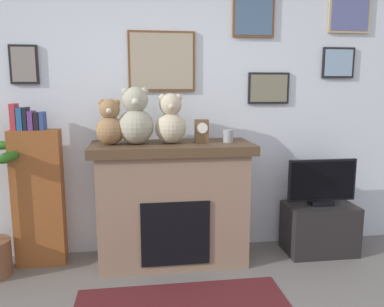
{
  "coord_description": "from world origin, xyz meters",
  "views": [
    {
      "loc": [
        -0.25,
        -1.61,
        1.53
      ],
      "look_at": [
        0.21,
        1.67,
        0.97
      ],
      "focal_mm": 36.19,
      "sensor_mm": 36.0,
      "label": 1
    }
  ],
  "objects_px": {
    "teddy_bear_grey": "(171,121)",
    "fireplace": "(172,202)",
    "teddy_bear_tan": "(110,124)",
    "bookshelf": "(38,194)",
    "television": "(322,183)",
    "mantel_clock": "(202,131)",
    "candle_jar": "(228,136)",
    "tv_stand": "(319,228)",
    "teddy_bear_brown": "(136,119)"
  },
  "relations": [
    {
      "from": "television",
      "to": "teddy_bear_tan",
      "type": "distance_m",
      "value": 1.97
    },
    {
      "from": "candle_jar",
      "to": "teddy_bear_tan",
      "type": "relative_size",
      "value": 0.29
    },
    {
      "from": "fireplace",
      "to": "tv_stand",
      "type": "height_order",
      "value": "fireplace"
    },
    {
      "from": "bookshelf",
      "to": "fireplace",
      "type": "bearing_deg",
      "value": -3.83
    },
    {
      "from": "tv_stand",
      "to": "television",
      "type": "xyz_separation_m",
      "value": [
        0.0,
        -0.0,
        0.44
      ]
    },
    {
      "from": "television",
      "to": "bookshelf",
      "type": "bearing_deg",
      "value": 177.69
    },
    {
      "from": "fireplace",
      "to": "teddy_bear_tan",
      "type": "relative_size",
      "value": 3.62
    },
    {
      "from": "teddy_bear_grey",
      "to": "candle_jar",
      "type": "bearing_deg",
      "value": 0.06
    },
    {
      "from": "bookshelf",
      "to": "television",
      "type": "relative_size",
      "value": 2.18
    },
    {
      "from": "tv_stand",
      "to": "bookshelf",
      "type": "bearing_deg",
      "value": 177.73
    },
    {
      "from": "bookshelf",
      "to": "mantel_clock",
      "type": "height_order",
      "value": "bookshelf"
    },
    {
      "from": "candle_jar",
      "to": "teddy_bear_grey",
      "type": "xyz_separation_m",
      "value": [
        -0.5,
        -0.0,
        0.14
      ]
    },
    {
      "from": "teddy_bear_tan",
      "to": "bookshelf",
      "type": "bearing_deg",
      "value": 171.48
    },
    {
      "from": "teddy_bear_grey",
      "to": "bookshelf",
      "type": "bearing_deg",
      "value": 175.23
    },
    {
      "from": "television",
      "to": "teddy_bear_brown",
      "type": "bearing_deg",
      "value": 179.77
    },
    {
      "from": "candle_jar",
      "to": "teddy_bear_brown",
      "type": "height_order",
      "value": "teddy_bear_brown"
    },
    {
      "from": "bookshelf",
      "to": "teddy_bear_grey",
      "type": "xyz_separation_m",
      "value": [
        1.14,
        -0.09,
        0.62
      ]
    },
    {
      "from": "teddy_bear_grey",
      "to": "fireplace",
      "type": "bearing_deg",
      "value": 62.65
    },
    {
      "from": "teddy_bear_tan",
      "to": "teddy_bear_brown",
      "type": "xyz_separation_m",
      "value": [
        0.21,
        -0.0,
        0.04
      ]
    },
    {
      "from": "bookshelf",
      "to": "tv_stand",
      "type": "relative_size",
      "value": 2.21
    },
    {
      "from": "bookshelf",
      "to": "candle_jar",
      "type": "xyz_separation_m",
      "value": [
        1.63,
        -0.09,
        0.48
      ]
    },
    {
      "from": "tv_stand",
      "to": "mantel_clock",
      "type": "distance_m",
      "value": 1.46
    },
    {
      "from": "television",
      "to": "teddy_bear_tan",
      "type": "bearing_deg",
      "value": 179.79
    },
    {
      "from": "teddy_bear_brown",
      "to": "mantel_clock",
      "type": "bearing_deg",
      "value": -0.05
    },
    {
      "from": "television",
      "to": "candle_jar",
      "type": "height_order",
      "value": "candle_jar"
    },
    {
      "from": "mantel_clock",
      "to": "candle_jar",
      "type": "bearing_deg",
      "value": 0.28
    },
    {
      "from": "teddy_bear_tan",
      "to": "teddy_bear_brown",
      "type": "distance_m",
      "value": 0.22
    },
    {
      "from": "television",
      "to": "teddy_bear_grey",
      "type": "bearing_deg",
      "value": 179.72
    },
    {
      "from": "candle_jar",
      "to": "mantel_clock",
      "type": "bearing_deg",
      "value": -179.72
    },
    {
      "from": "tv_stand",
      "to": "candle_jar",
      "type": "xyz_separation_m",
      "value": [
        -0.89,
        0.01,
        0.89
      ]
    },
    {
      "from": "fireplace",
      "to": "candle_jar",
      "type": "xyz_separation_m",
      "value": [
        0.49,
        -0.02,
        0.58
      ]
    },
    {
      "from": "television",
      "to": "teddy_bear_tan",
      "type": "relative_size",
      "value": 1.69
    },
    {
      "from": "teddy_bear_tan",
      "to": "teddy_bear_brown",
      "type": "bearing_deg",
      "value": -0.03
    },
    {
      "from": "fireplace",
      "to": "mantel_clock",
      "type": "relative_size",
      "value": 6.9
    },
    {
      "from": "bookshelf",
      "to": "television",
      "type": "bearing_deg",
      "value": -2.31
    },
    {
      "from": "fireplace",
      "to": "teddy_bear_grey",
      "type": "distance_m",
      "value": 0.71
    },
    {
      "from": "fireplace",
      "to": "bookshelf",
      "type": "relative_size",
      "value": 0.98
    },
    {
      "from": "fireplace",
      "to": "bookshelf",
      "type": "xyz_separation_m",
      "value": [
        -1.14,
        0.08,
        0.1
      ]
    },
    {
      "from": "television",
      "to": "mantel_clock",
      "type": "height_order",
      "value": "mantel_clock"
    },
    {
      "from": "bookshelf",
      "to": "mantel_clock",
      "type": "bearing_deg",
      "value": -3.9
    },
    {
      "from": "fireplace",
      "to": "television",
      "type": "distance_m",
      "value": 1.38
    },
    {
      "from": "bookshelf",
      "to": "teddy_bear_grey",
      "type": "height_order",
      "value": "teddy_bear_grey"
    },
    {
      "from": "television",
      "to": "teddy_bear_brown",
      "type": "distance_m",
      "value": 1.78
    },
    {
      "from": "tv_stand",
      "to": "teddy_bear_brown",
      "type": "height_order",
      "value": "teddy_bear_brown"
    },
    {
      "from": "mantel_clock",
      "to": "teddy_bear_brown",
      "type": "distance_m",
      "value": 0.57
    },
    {
      "from": "mantel_clock",
      "to": "television",
      "type": "bearing_deg",
      "value": -0.31
    },
    {
      "from": "mantel_clock",
      "to": "tv_stand",
      "type": "bearing_deg",
      "value": -0.24
    },
    {
      "from": "candle_jar",
      "to": "teddy_bear_grey",
      "type": "distance_m",
      "value": 0.52
    },
    {
      "from": "television",
      "to": "mantel_clock",
      "type": "distance_m",
      "value": 1.22
    },
    {
      "from": "teddy_bear_tan",
      "to": "teddy_bear_grey",
      "type": "xyz_separation_m",
      "value": [
        0.5,
        -0.0,
        0.02
      ]
    }
  ]
}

